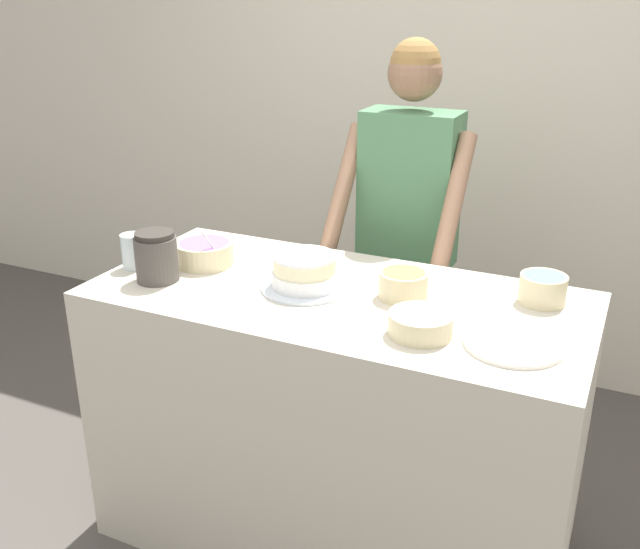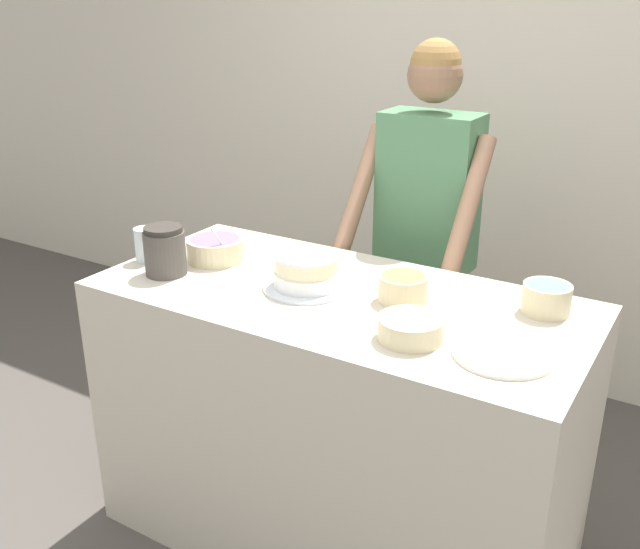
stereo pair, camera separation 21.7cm
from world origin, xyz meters
name	(u,v)px [view 2 (the right image)]	position (x,y,z in m)	size (l,w,h in m)	color
wall_back	(502,111)	(0.00, 1.86, 1.30)	(10.00, 0.05, 2.60)	beige
counter	(337,422)	(0.00, 0.36, 0.47)	(1.54, 0.73, 0.94)	beige
person_baker	(426,215)	(-0.01, 1.05, 1.02)	(0.49, 0.45, 1.66)	#2D2D38
cake	(307,273)	(-0.11, 0.35, 0.99)	(0.28, 0.28, 0.11)	silver
frosting_bowl_purple	(215,248)	(-0.52, 0.40, 0.98)	(0.20, 0.20, 0.15)	beige
frosting_bowl_white	(410,327)	(0.32, 0.20, 0.97)	(0.18, 0.18, 0.06)	beige
frosting_bowl_blue	(547,297)	(0.59, 0.56, 0.99)	(0.14, 0.14, 0.09)	beige
frosting_bowl_yellow	(403,287)	(0.19, 0.42, 0.98)	(0.15, 0.15, 0.08)	beige
drinking_glass	(146,245)	(-0.71, 0.27, 1.00)	(0.08, 0.08, 0.12)	silver
ceramic_plate	(503,354)	(0.57, 0.24, 0.95)	(0.26, 0.26, 0.01)	white
stoneware_jar	(165,251)	(-0.57, 0.21, 1.02)	(0.14, 0.14, 0.16)	#4C4742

